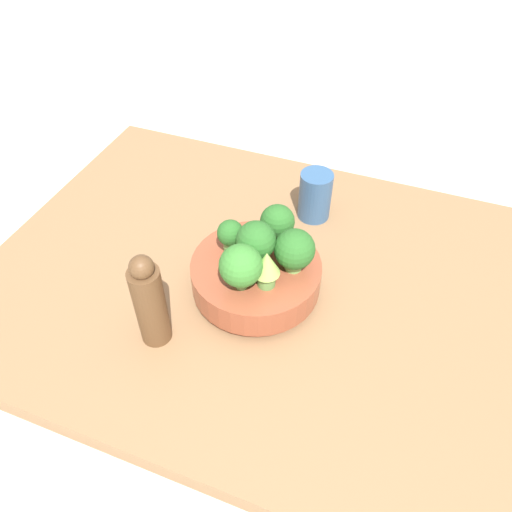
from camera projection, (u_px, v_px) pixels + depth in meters
The scene contains 11 objects.
ground_plane at pixel (249, 286), 0.96m from camera, with size 6.00×6.00×0.00m, color beige.
table at pixel (249, 279), 0.95m from camera, with size 0.97×0.76×0.04m.
bowl at pixel (256, 275), 0.88m from camera, with size 0.23×0.23×0.07m.
broccoli_floret_center at pixel (256, 242), 0.82m from camera, with size 0.07×0.07×0.09m.
romanesco_piece_near at pixel (267, 267), 0.79m from camera, with size 0.04×0.04×0.07m.
broccoli_floret_right at pixel (294, 250), 0.82m from camera, with size 0.07×0.07×0.08m.
broccoli_floret_front at pixel (241, 266), 0.79m from camera, with size 0.07×0.07×0.09m.
broccoli_floret_left at pixel (231, 235), 0.85m from camera, with size 0.05×0.05×0.07m.
broccoli_floret_back at pixel (277, 222), 0.86m from camera, with size 0.06×0.06×0.08m.
cup at pixel (315, 196), 1.02m from camera, with size 0.07×0.07×0.10m.
pepper_mill at pixel (150, 302), 0.77m from camera, with size 0.05×0.05×0.18m.
Camera 1 is at (0.24, -0.59, 0.72)m, focal length 35.00 mm.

